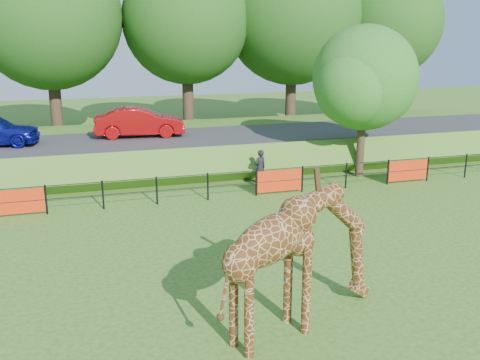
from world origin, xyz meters
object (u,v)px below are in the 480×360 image
at_px(visitor, 260,168).
at_px(tree_east, 366,82).
at_px(giraffe, 302,259).
at_px(car_red, 140,122).

distance_m(visitor, tree_east, 6.09).
bearing_deg(visitor, giraffe, 58.41).
xyz_separation_m(car_red, visitor, (4.45, -5.39, -1.35)).
height_order(car_red, tree_east, tree_east).
distance_m(car_red, tree_east, 10.95).
height_order(car_red, visitor, car_red).
bearing_deg(visitor, tree_east, 165.45).
relative_size(car_red, tree_east, 0.64).
bearing_deg(giraffe, tree_east, 34.61).
bearing_deg(car_red, giraffe, -168.51).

